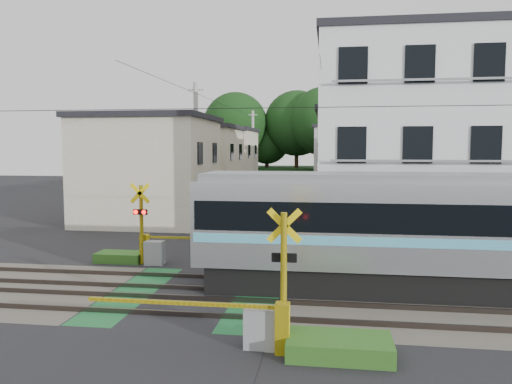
% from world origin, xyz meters
% --- Properties ---
extents(ground, '(120.00, 120.00, 0.00)m').
position_xyz_m(ground, '(0.00, 0.00, 0.00)').
color(ground, black).
extents(track_bed, '(120.00, 120.00, 0.14)m').
position_xyz_m(track_bed, '(0.00, 0.00, 0.04)').
color(track_bed, '#47423A').
rests_on(track_bed, ground).
extents(crossing_signal_near, '(4.74, 0.65, 3.09)m').
position_xyz_m(crossing_signal_near, '(2.59, -3.65, 0.71)').
color(crossing_signal_near, yellow).
rests_on(crossing_signal_near, ground).
extents(crossing_signal_far, '(4.74, 0.65, 3.09)m').
position_xyz_m(crossing_signal_far, '(-2.59, 3.65, 0.71)').
color(crossing_signal_far, yellow).
rests_on(crossing_signal_far, ground).
extents(apartment_block, '(10.20, 8.36, 9.30)m').
position_xyz_m(apartment_block, '(8.50, 9.49, 4.66)').
color(apartment_block, silver).
rests_on(apartment_block, ground).
extents(houses_row, '(22.07, 31.35, 6.80)m').
position_xyz_m(houses_row, '(0.25, 25.92, 3.24)').
color(houses_row, beige).
rests_on(houses_row, ground).
extents(tree_hill, '(40.00, 14.00, 11.67)m').
position_xyz_m(tree_hill, '(1.91, 47.69, 5.92)').
color(tree_hill, '#133311').
rests_on(tree_hill, ground).
extents(catenary, '(60.00, 5.04, 7.00)m').
position_xyz_m(catenary, '(6.00, 0.03, 3.70)').
color(catenary, '#2D2D33').
rests_on(catenary, ground).
extents(utility_poles, '(7.90, 42.00, 8.00)m').
position_xyz_m(utility_poles, '(-1.05, 23.01, 4.08)').
color(utility_poles, '#A5A5A0').
rests_on(utility_poles, ground).
extents(pedestrian, '(0.63, 0.52, 1.49)m').
position_xyz_m(pedestrian, '(-1.09, 26.38, 0.75)').
color(pedestrian, '#25232C').
rests_on(pedestrian, ground).
extents(weed_patches, '(10.25, 8.80, 0.40)m').
position_xyz_m(weed_patches, '(1.76, -0.09, 0.18)').
color(weed_patches, '#2D5E1E').
rests_on(weed_patches, ground).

